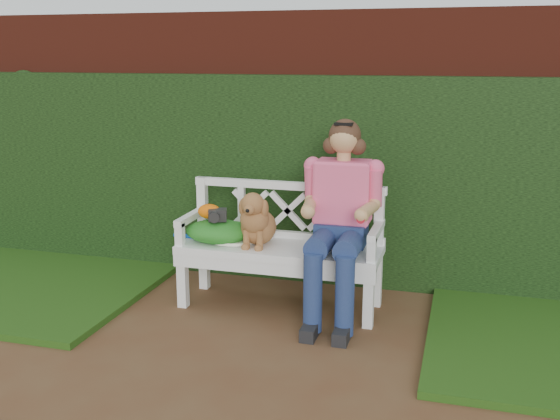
# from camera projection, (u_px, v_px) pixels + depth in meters

# --- Properties ---
(ground) EXTENTS (60.00, 60.00, 0.00)m
(ground) POSITION_uv_depth(u_px,v_px,m) (236.00, 366.00, 4.02)
(ground) COLOR brown
(brick_wall) EXTENTS (10.00, 0.30, 2.20)m
(brick_wall) POSITION_uv_depth(u_px,v_px,m) (310.00, 146.00, 5.53)
(brick_wall) COLOR #5A1E12
(brick_wall) RESTS_ON ground
(ivy_hedge) EXTENTS (10.00, 0.18, 1.70)m
(ivy_hedge) POSITION_uv_depth(u_px,v_px,m) (304.00, 180.00, 5.39)
(ivy_hedge) COLOR #294F1B
(ivy_hedge) RESTS_ON ground
(grass_left) EXTENTS (2.60, 2.00, 0.05)m
(grass_left) POSITION_uv_depth(u_px,v_px,m) (3.00, 278.00, 5.50)
(grass_left) COLOR #1A4210
(grass_left) RESTS_ON ground
(garden_bench) EXTENTS (1.62, 0.72, 0.48)m
(garden_bench) POSITION_uv_depth(u_px,v_px,m) (280.00, 276.00, 4.91)
(garden_bench) COLOR white
(garden_bench) RESTS_ON ground
(seated_woman) EXTENTS (0.66, 0.84, 1.41)m
(seated_woman) POSITION_uv_depth(u_px,v_px,m) (341.00, 221.00, 4.66)
(seated_woman) COLOR #FF3139
(seated_woman) RESTS_ON ground
(dog) EXTENTS (0.40, 0.46, 0.42)m
(dog) POSITION_uv_depth(u_px,v_px,m) (257.00, 217.00, 4.81)
(dog) COLOR olive
(dog) RESTS_ON garden_bench
(tennis_racket) EXTENTS (0.74, 0.46, 0.03)m
(tennis_racket) POSITION_uv_depth(u_px,v_px,m) (228.00, 239.00, 4.95)
(tennis_racket) COLOR silver
(tennis_racket) RESTS_ON garden_bench
(green_bag) EXTENTS (0.56, 0.48, 0.17)m
(green_bag) POSITION_uv_depth(u_px,v_px,m) (218.00, 231.00, 4.93)
(green_bag) COLOR #257D27
(green_bag) RESTS_ON garden_bench
(camera_item) EXTENTS (0.16, 0.14, 0.09)m
(camera_item) POSITION_uv_depth(u_px,v_px,m) (218.00, 215.00, 4.88)
(camera_item) COLOR black
(camera_item) RESTS_ON green_bag
(baseball_glove) EXTENTS (0.21, 0.19, 0.11)m
(baseball_glove) POSITION_uv_depth(u_px,v_px,m) (209.00, 211.00, 4.94)
(baseball_glove) COLOR orange
(baseball_glove) RESTS_ON green_bag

